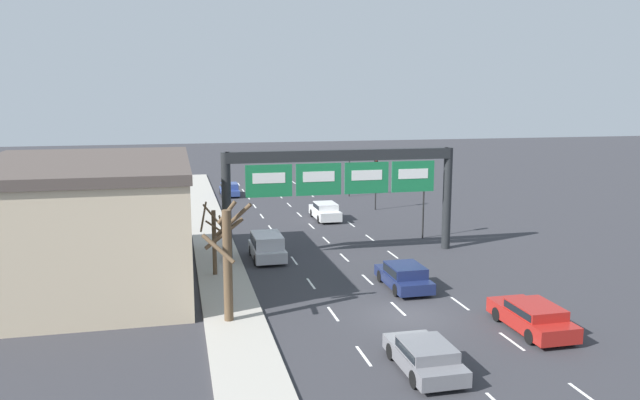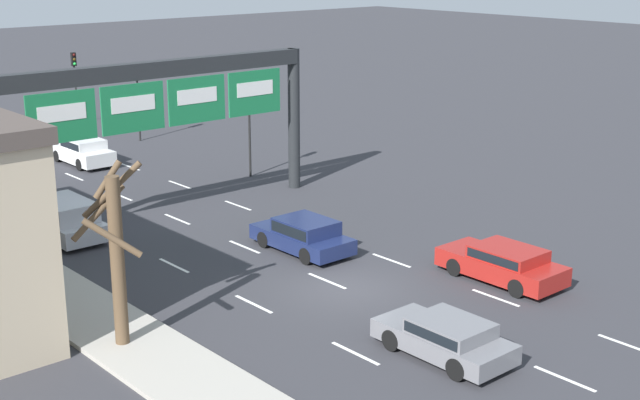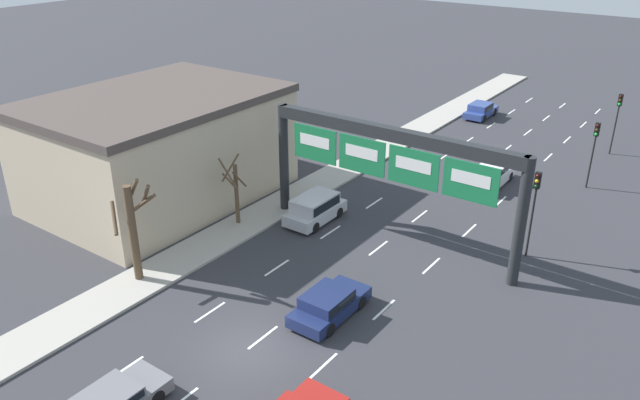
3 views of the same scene
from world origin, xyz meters
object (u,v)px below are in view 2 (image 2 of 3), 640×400
at_px(car_red, 503,262).
at_px(tree_bare_second, 9,217).
at_px(car_navy, 304,234).
at_px(car_white, 83,150).
at_px(traffic_light_mid_block, 138,88).
at_px(sign_gantry, 162,100).
at_px(suv_silver, 65,217).
at_px(traffic_light_near_gantry, 75,73).
at_px(tree_bare_closest, 115,249).
at_px(car_grey, 446,336).
at_px(traffic_light_far_end, 249,110).

bearing_deg(car_red, tree_bare_second, 138.65).
distance_m(car_navy, car_white, 19.26).
relative_size(car_navy, traffic_light_mid_block, 0.94).
bearing_deg(car_navy, sign_gantry, 100.58).
xyz_separation_m(suv_silver, car_white, (6.60, 11.62, -0.14)).
bearing_deg(traffic_light_mid_block, tree_bare_second, -130.69).
bearing_deg(car_white, traffic_light_near_gantry, 64.92).
xyz_separation_m(car_white, traffic_light_near_gantry, (5.26, 11.24, 2.63)).
bearing_deg(car_red, traffic_light_near_gantry, 86.71).
bearing_deg(sign_gantry, traffic_light_near_gantry, 73.01).
xyz_separation_m(car_navy, suv_silver, (-6.37, 7.64, 0.20)).
distance_m(car_navy, tree_bare_closest, 10.45).
bearing_deg(car_grey, tree_bare_second, 115.80).
relative_size(car_white, tree_bare_closest, 0.83).
bearing_deg(traffic_light_mid_block, sign_gantry, -115.87).
bearing_deg(tree_bare_second, traffic_light_mid_block, 49.31).
distance_m(suv_silver, car_grey, 17.91).
bearing_deg(traffic_light_far_end, tree_bare_second, -157.11).
height_order(car_navy, traffic_light_near_gantry, traffic_light_near_gantry).
bearing_deg(suv_silver, traffic_light_mid_block, 51.04).
bearing_deg(tree_bare_second, car_red, -41.35).
distance_m(traffic_light_near_gantry, tree_bare_second, 30.26).
height_order(suv_silver, traffic_light_far_end, traffic_light_far_end).
distance_m(sign_gantry, car_grey, 18.32).
xyz_separation_m(car_navy, traffic_light_near_gantry, (5.50, 30.50, 2.69)).
bearing_deg(suv_silver, tree_bare_closest, -107.44).
relative_size(sign_gantry, car_white, 3.37).
xyz_separation_m(sign_gantry, car_red, (4.78, -14.92, -4.49)).
distance_m(car_navy, car_grey, 10.35).
bearing_deg(car_grey, car_navy, 73.65).
bearing_deg(traffic_light_near_gantry, traffic_light_far_end, -89.73).
bearing_deg(traffic_light_mid_block, car_red, -94.68).
xyz_separation_m(sign_gantry, car_white, (1.69, 11.50, -4.41)).
height_order(car_navy, suv_silver, suv_silver).
xyz_separation_m(sign_gantry, traffic_light_far_end, (7.04, 3.23, -1.66)).
bearing_deg(sign_gantry, traffic_light_far_end, 24.63).
relative_size(car_grey, traffic_light_far_end, 0.85).
distance_m(car_grey, tree_bare_closest, 10.00).
bearing_deg(traffic_light_far_end, traffic_light_mid_block, 89.11).
relative_size(car_navy, car_grey, 1.04).
height_order(car_white, tree_bare_second, tree_bare_second).
height_order(sign_gantry, car_white, sign_gantry).
bearing_deg(traffic_light_mid_block, traffic_light_far_end, -90.89).
height_order(sign_gantry, car_red, sign_gantry).
relative_size(suv_silver, tree_bare_closest, 0.75).
relative_size(suv_silver, car_red, 0.90).
height_order(suv_silver, tree_bare_second, tree_bare_second).
bearing_deg(suv_silver, traffic_light_near_gantry, 62.57).
distance_m(traffic_light_near_gantry, traffic_light_mid_block, 7.85).
xyz_separation_m(sign_gantry, suv_silver, (-4.92, -0.12, -4.27)).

